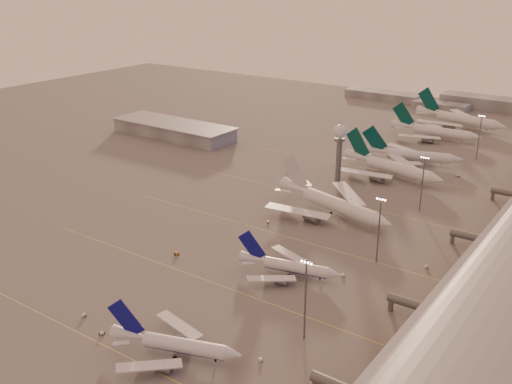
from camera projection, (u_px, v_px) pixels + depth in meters
The scene contains 26 objects.
ground at pixel (155, 280), 200.61m from camera, with size 700.00×700.00×0.00m, color #575555.
taxiway_markings at pixel (316, 244), 227.25m from camera, with size 180.00×185.25×0.02m.
hangar at pixel (174, 129), 370.92m from camera, with size 82.00×27.00×8.50m.
radar_tower at pixel (340, 143), 282.32m from camera, with size 6.40×6.40×31.10m.
mast_a at pixel (305, 296), 164.48m from camera, with size 3.60×0.56×25.00m.
mast_b at pixel (379, 227), 208.16m from camera, with size 3.60×0.56×25.00m.
mast_c at pixel (422, 181), 252.92m from camera, with size 3.60×0.56×25.00m.
mast_d at pixel (479, 135), 322.84m from camera, with size 3.60×0.56×25.00m.
distant_horizon at pixel (464, 103), 446.51m from camera, with size 165.00×37.50×9.00m.
narrowbody_near at pixel (175, 346), 160.67m from camera, with size 36.88×28.93×14.96m.
narrowbody_mid at pixel (289, 268), 202.95m from camera, with size 36.13×28.51×14.34m.
widebody_white at pixel (333, 207), 252.47m from camera, with size 60.62×47.98×21.75m.
greentail_a at pixel (392, 170), 298.38m from camera, with size 57.74×46.16×21.24m.
greentail_b at pixel (411, 158), 318.97m from camera, with size 51.84×41.30×19.30m.
greentail_c at pixel (435, 133), 364.69m from camera, with size 55.79×45.08×20.27m.
greentail_d at pixel (460, 121), 391.82m from camera, with size 62.90×50.33×23.07m.
gsv_truck_a at pixel (85, 314), 179.14m from camera, with size 5.42×2.37×2.13m.
gsv_tug_near at pixel (102, 333), 170.79m from camera, with size 2.53×3.38×0.86m.
gsv_catering_a at pixel (261, 356), 158.77m from camera, with size 4.65×2.76×3.56m.
gsv_tug_mid at pixel (177, 254), 218.21m from camera, with size 4.41×4.05×1.08m.
gsv_truck_b at pixel (344, 274), 202.75m from camera, with size 5.08×3.45×1.94m.
gsv_truck_c at pixel (269, 221), 245.22m from camera, with size 4.84×4.20×1.92m.
gsv_catering_b at pixel (427, 263), 208.05m from camera, with size 5.16×3.87×3.87m.
gsv_tug_far at pixel (348, 210), 257.39m from camera, with size 4.59×4.48×1.15m.
gsv_truck_d at pixel (288, 169), 307.50m from camera, with size 3.59×6.09×2.32m.
gsv_tug_hangar at pixel (458, 176), 299.41m from camera, with size 3.80×2.78×0.98m.
Camera 1 is at (129.84, -125.41, 98.40)m, focal length 42.00 mm.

